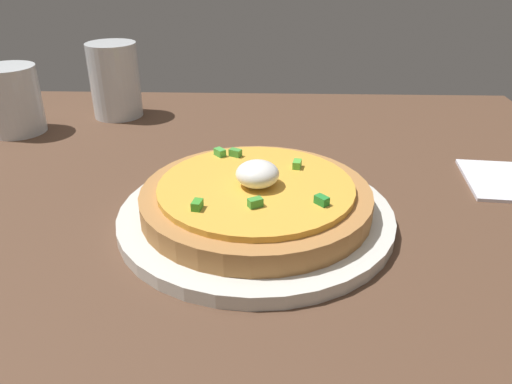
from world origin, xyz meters
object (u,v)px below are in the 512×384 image
object	(u,v)px
cup_near	(115,85)
cup_far	(13,102)
plate	(256,215)
pizza	(256,197)

from	to	relation	value
cup_near	cup_far	xyz separation A→B (cm)	(-12.68, -7.88, -0.47)
plate	pizza	xyz separation A→B (cm)	(0.00, -0.01, 2.13)
pizza	cup_far	world-z (taller)	cup_far
cup_far	cup_near	bearing A→B (deg)	31.85
plate	cup_far	size ratio (longest dim) A/B	2.86
plate	cup_near	xyz separation A→B (cm)	(-23.13, 32.66, 4.32)
cup_near	cup_far	distance (cm)	14.93
cup_near	plate	bearing A→B (deg)	-54.70
pizza	cup_far	size ratio (longest dim) A/B	2.38
cup_near	pizza	bearing A→B (deg)	-54.70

